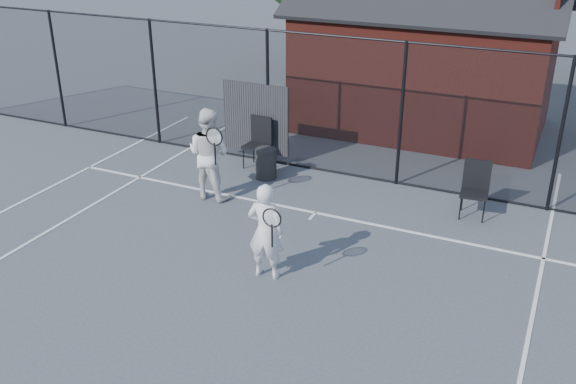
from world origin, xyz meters
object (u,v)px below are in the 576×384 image
at_px(chair_right, 475,191).
at_px(waste_bin, 266,163).
at_px(clubhouse, 425,66).
at_px(player_back, 209,154).
at_px(chair_left, 257,144).
at_px(player_front, 266,231).

relative_size(chair_right, waste_bin, 1.59).
distance_m(clubhouse, player_back, 6.79).
xyz_separation_m(player_back, waste_bin, (0.58, 1.32, -0.60)).
xyz_separation_m(clubhouse, chair_left, (-2.59, -4.40, -1.06)).
bearing_deg(chair_left, chair_right, -2.77).
bearing_deg(clubhouse, player_front, -92.42).
bearing_deg(player_back, chair_right, 14.65).
bearing_deg(player_front, chair_left, 119.18).
bearing_deg(player_back, player_front, -43.22).
bearing_deg(player_back, clubhouse, 66.35).
distance_m(player_back, chair_left, 1.83).
height_order(player_back, chair_right, player_back).
bearing_deg(waste_bin, chair_left, 134.40).
height_order(player_front, player_back, player_back).
relative_size(clubhouse, chair_right, 6.20).
distance_m(chair_right, waste_bin, 4.36).
height_order(clubhouse, player_back, clubhouse).
height_order(clubhouse, chair_right, clubhouse).
height_order(player_front, chair_right, player_front).
bearing_deg(chair_left, player_back, -90.68).
distance_m(player_front, chair_left, 4.59).
height_order(clubhouse, player_front, clubhouse).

